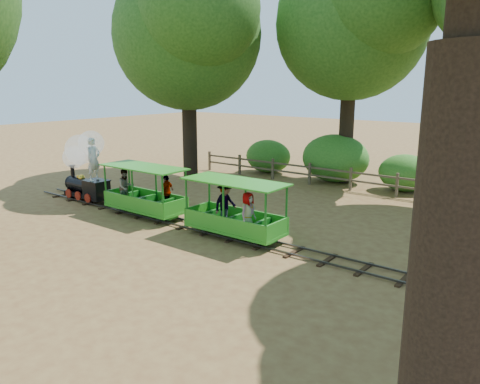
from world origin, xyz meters
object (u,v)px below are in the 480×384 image
Objects in this scene: carriage_rear at (234,212)px; fence at (373,180)px; locomotive at (84,160)px; carriage_front at (144,194)px.

fence is (1.08, 8.02, -0.23)m from carriage_rear.
locomotive is 11.71m from fence.
carriage_front reaches higher than fence.
fence is at bearing 57.72° from carriage_front.
locomotive is at bearing 178.77° from carriage_front.
locomotive is 0.89× the size of carriage_front.
carriage_front is at bearing -122.28° from fence.
carriage_rear is 8.10m from fence.
locomotive is at bearing 179.34° from carriage_rear.
carriage_front is at bearing 179.84° from carriage_rear.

